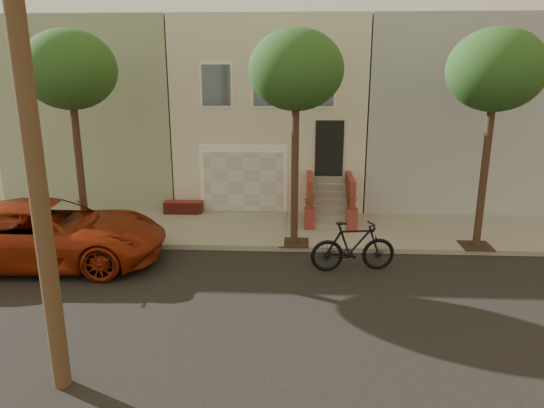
{
  "coord_description": "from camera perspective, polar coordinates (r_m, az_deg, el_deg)",
  "views": [
    {
      "loc": [
        1.08,
        -10.64,
        5.42
      ],
      "look_at": [
        0.37,
        3.0,
        1.63
      ],
      "focal_mm": 33.06,
      "sensor_mm": 36.0,
      "label": 1
    }
  ],
  "objects": [
    {
      "name": "ground",
      "position": [
        11.99,
        -2.55,
        -11.37
      ],
      "size": [
        90.0,
        90.0,
        0.0
      ],
      "primitive_type": "plane",
      "color": "black",
      "rests_on": "ground"
    },
    {
      "name": "sidewalk",
      "position": [
        16.89,
        -0.84,
        -2.92
      ],
      "size": [
        40.0,
        3.7,
        0.15
      ],
      "primitive_type": "cube",
      "color": "gray",
      "rests_on": "ground"
    },
    {
      "name": "house_row",
      "position": [
        21.93,
        0.15,
        10.88
      ],
      "size": [
        33.1,
        11.7,
        7.0
      ],
      "color": "beige",
      "rests_on": "sidewalk"
    },
    {
      "name": "tree_left",
      "position": [
        15.96,
        -22.04,
        13.85
      ],
      "size": [
        2.7,
        2.57,
        6.3
      ],
      "color": "#2D2116",
      "rests_on": "sidewalk"
    },
    {
      "name": "tree_mid",
      "position": [
        14.54,
        2.76,
        14.86
      ],
      "size": [
        2.7,
        2.57,
        6.3
      ],
      "color": "#2D2116",
      "rests_on": "sidewalk"
    },
    {
      "name": "tree_right",
      "position": [
        15.52,
        24.15,
        13.62
      ],
      "size": [
        2.7,
        2.57,
        6.3
      ],
      "color": "#2D2116",
      "rests_on": "sidewalk"
    },
    {
      "name": "pickup_truck",
      "position": [
        15.35,
        -24.13,
        -3.03
      ],
      "size": [
        6.62,
        3.41,
        1.79
      ],
      "primitive_type": "imported",
      "rotation": [
        0.0,
        0.0,
        1.64
      ],
      "color": "maroon",
      "rests_on": "ground"
    },
    {
      "name": "motorcycle",
      "position": [
        13.75,
        9.22,
        -4.78
      ],
      "size": [
        2.39,
        0.98,
        1.39
      ],
      "primitive_type": "imported",
      "rotation": [
        0.0,
        0.0,
        1.72
      ],
      "color": "black",
      "rests_on": "ground"
    }
  ]
}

